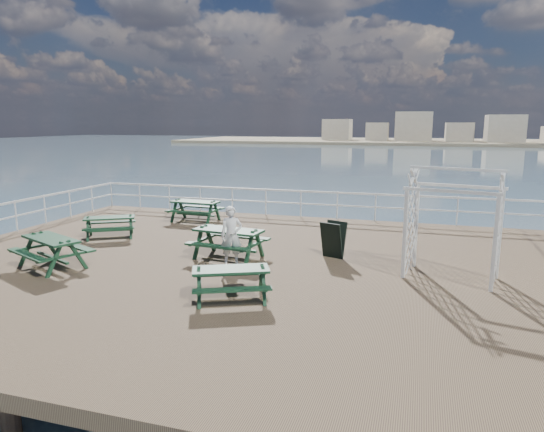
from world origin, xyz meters
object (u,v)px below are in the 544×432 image
Objects in this scene: picnic_table_d at (51,246)px; person at (231,236)px; picnic_table_b at (195,207)px; picnic_table_c at (228,237)px; picnic_table_a at (110,222)px; trellis_arbor at (452,230)px; picnic_table_e at (231,277)px.

picnic_table_d is 1.45× the size of person.
person is (3.50, -5.02, 0.22)m from picnic_table_b.
picnic_table_c is (3.18, -4.44, 0.03)m from picnic_table_b.
picnic_table_a is 0.98× the size of picnic_table_c.
picnic_table_a is 4.85m from picnic_table_c.
picnic_table_a is at bearing -112.11° from picnic_table_b.
picnic_table_d is at bearing -94.85° from picnic_table_b.
picnic_table_a is at bearing -173.85° from trellis_arbor.
picnic_table_d is (0.61, -3.38, 0.08)m from picnic_table_a.
picnic_table_b is 0.83× the size of picnic_table_d.
picnic_table_e is at bearing 14.81° from picnic_table_d.
picnic_table_c is at bearing -51.40° from picnic_table_b.
trellis_arbor reaches higher than picnic_table_d.
trellis_arbor is (9.03, -4.53, 0.63)m from picnic_table_b.
picnic_table_b is 0.91× the size of picnic_table_c.
picnic_table_b reaches higher than picnic_table_e.
person is at bearing -54.00° from picnic_table_c.
picnic_table_a is 1.29× the size of person.
picnic_table_b is at bearing 166.36° from trellis_arbor.
trellis_arbor reaches higher than picnic_table_e.
picnic_table_a is 5.33m from person.
picnic_table_c is (4.71, -1.18, 0.10)m from picnic_table_a.
picnic_table_c is 0.77× the size of trellis_arbor.
picnic_table_c reaches higher than picnic_table_a.
picnic_table_b is 10.12m from trellis_arbor.
picnic_table_d reaches higher than picnic_table_b.
picnic_table_b is 8.70m from picnic_table_e.
picnic_table_e is at bearing -60.17° from picnic_table_c.
trellis_arbor reaches higher than person.
picnic_table_d is (-4.09, -2.20, -0.02)m from picnic_table_c.
trellis_arbor is at bearing -37.59° from picnic_table_a.
person is (4.41, 1.62, 0.21)m from picnic_table_d.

